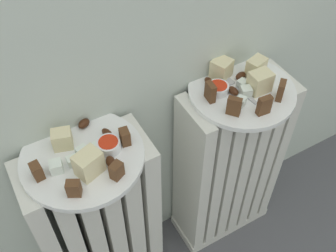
# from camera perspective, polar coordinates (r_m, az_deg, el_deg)

# --- Properties ---
(radiator_left) EXTENTS (0.28, 0.13, 0.55)m
(radiator_left) POSITION_cam_1_polar(r_m,az_deg,el_deg) (1.04, -9.44, -14.09)
(radiator_left) COLOR silver
(radiator_left) RESTS_ON ground_plane
(radiator_right) EXTENTS (0.28, 0.13, 0.55)m
(radiator_right) POSITION_cam_1_polar(r_m,az_deg,el_deg) (1.14, 8.39, -5.78)
(radiator_right) COLOR silver
(radiator_right) RESTS_ON ground_plane
(plate_left) EXTENTS (0.24, 0.24, 0.01)m
(plate_left) POSITION_cam_1_polar(r_m,az_deg,el_deg) (0.80, -11.93, -4.27)
(plate_left) COLOR white
(plate_left) RESTS_ON radiator_left
(plate_right) EXTENTS (0.24, 0.24, 0.01)m
(plate_right) POSITION_cam_1_polar(r_m,az_deg,el_deg) (0.93, 10.32, 4.87)
(plate_right) COLOR white
(plate_right) RESTS_ON radiator_right
(dark_cake_slice_left_0) EXTENTS (0.02, 0.03, 0.03)m
(dark_cake_slice_left_0) POSITION_cam_1_polar(r_m,az_deg,el_deg) (0.77, -17.94, -6.06)
(dark_cake_slice_left_0) COLOR #56351E
(dark_cake_slice_left_0) RESTS_ON plate_left
(dark_cake_slice_left_1) EXTENTS (0.03, 0.03, 0.03)m
(dark_cake_slice_left_1) POSITION_cam_1_polar(r_m,az_deg,el_deg) (0.73, -13.11, -8.55)
(dark_cake_slice_left_1) COLOR #56351E
(dark_cake_slice_left_1) RESTS_ON plate_left
(dark_cake_slice_left_2) EXTENTS (0.03, 0.03, 0.03)m
(dark_cake_slice_left_2) POSITION_cam_1_polar(r_m,az_deg,el_deg) (0.74, -7.24, -6.24)
(dark_cake_slice_left_2) COLOR #56351E
(dark_cake_slice_left_2) RESTS_ON plate_left
(dark_cake_slice_left_3) EXTENTS (0.02, 0.03, 0.03)m
(dark_cake_slice_left_3) POSITION_cam_1_polar(r_m,az_deg,el_deg) (0.79, -6.08, -1.52)
(dark_cake_slice_left_3) COLOR #56351E
(dark_cake_slice_left_3) RESTS_ON plate_left
(marble_cake_slice_left_0) EXTENTS (0.06, 0.05, 0.05)m
(marble_cake_slice_left_0) POSITION_cam_1_polar(r_m,az_deg,el_deg) (0.75, -11.09, -5.23)
(marble_cake_slice_left_0) COLOR beige
(marble_cake_slice_left_0) RESTS_ON plate_left
(marble_cake_slice_left_1) EXTENTS (0.04, 0.04, 0.04)m
(marble_cake_slice_left_1) POSITION_cam_1_polar(r_m,az_deg,el_deg) (0.81, -14.66, -1.81)
(marble_cake_slice_left_1) COLOR beige
(marble_cake_slice_left_1) RESTS_ON plate_left
(turkish_delight_left_0) EXTENTS (0.02, 0.02, 0.02)m
(turkish_delight_left_0) POSITION_cam_1_polar(r_m,az_deg,el_deg) (0.78, -13.33, -4.79)
(turkish_delight_left_0) COLOR white
(turkish_delight_left_0) RESTS_ON plate_left
(turkish_delight_left_1) EXTENTS (0.03, 0.03, 0.02)m
(turkish_delight_left_1) POSITION_cam_1_polar(r_m,az_deg,el_deg) (0.79, -11.89, -3.62)
(turkish_delight_left_1) COLOR white
(turkish_delight_left_1) RESTS_ON plate_left
(turkish_delight_left_2) EXTENTS (0.03, 0.03, 0.02)m
(turkish_delight_left_2) POSITION_cam_1_polar(r_m,az_deg,el_deg) (0.78, -15.45, -5.51)
(turkish_delight_left_2) COLOR white
(turkish_delight_left_2) RESTS_ON plate_left
(turkish_delight_left_3) EXTENTS (0.03, 0.03, 0.02)m
(turkish_delight_left_3) POSITION_cam_1_polar(r_m,az_deg,el_deg) (0.79, -10.17, -3.32)
(turkish_delight_left_3) COLOR white
(turkish_delight_left_3) RESTS_ON plate_left
(medjool_date_left_0) EXTENTS (0.02, 0.03, 0.02)m
(medjool_date_left_0) POSITION_cam_1_polar(r_m,az_deg,el_deg) (0.77, -8.06, -5.00)
(medjool_date_left_0) COLOR #3D1E0F
(medjool_date_left_0) RESTS_ON plate_left
(medjool_date_left_1) EXTENTS (0.03, 0.03, 0.02)m
(medjool_date_left_1) POSITION_cam_1_polar(r_m,az_deg,el_deg) (0.84, -11.74, 0.33)
(medjool_date_left_1) COLOR #3D1E0F
(medjool_date_left_1) RESTS_ON plate_left
(medjool_date_left_2) EXTENTS (0.02, 0.03, 0.02)m
(medjool_date_left_2) POSITION_cam_1_polar(r_m,az_deg,el_deg) (0.81, -8.53, -1.05)
(medjool_date_left_2) COLOR #3D1E0F
(medjool_date_left_2) RESTS_ON plate_left
(jam_bowl_left) EXTENTS (0.05, 0.05, 0.02)m
(jam_bowl_left) POSITION_cam_1_polar(r_m,az_deg,el_deg) (0.79, -8.34, -2.66)
(jam_bowl_left) COLOR white
(jam_bowl_left) RESTS_ON plate_left
(dark_cake_slice_right_0) EXTENTS (0.02, 0.03, 0.04)m
(dark_cake_slice_right_0) POSITION_cam_1_polar(r_m,az_deg,el_deg) (0.87, 5.97, 4.78)
(dark_cake_slice_right_0) COLOR #56351E
(dark_cake_slice_right_0) RESTS_ON plate_right
(dark_cake_slice_right_1) EXTENTS (0.03, 0.03, 0.04)m
(dark_cake_slice_right_1) POSITION_cam_1_polar(r_m,az_deg,el_deg) (0.85, 9.26, 2.75)
(dark_cake_slice_right_1) COLOR #56351E
(dark_cake_slice_right_1) RESTS_ON plate_right
(dark_cake_slice_right_2) EXTENTS (0.03, 0.02, 0.04)m
(dark_cake_slice_right_2) POSITION_cam_1_polar(r_m,az_deg,el_deg) (0.86, 13.38, 2.81)
(dark_cake_slice_right_2) COLOR #56351E
(dark_cake_slice_right_2) RESTS_ON plate_right
(dark_cake_slice_right_3) EXTENTS (0.03, 0.03, 0.04)m
(dark_cake_slice_right_3) POSITION_cam_1_polar(r_m,az_deg,el_deg) (0.90, 15.58, 4.84)
(dark_cake_slice_right_3) COLOR #56351E
(dark_cake_slice_right_3) RESTS_ON plate_right
(marble_cake_slice_right_0) EXTENTS (0.05, 0.04, 0.05)m
(marble_cake_slice_right_0) POSITION_cam_1_polar(r_m,az_deg,el_deg) (0.91, 12.79, 6.07)
(marble_cake_slice_right_0) COLOR beige
(marble_cake_slice_right_0) RESTS_ON plate_right
(marble_cake_slice_right_1) EXTENTS (0.05, 0.05, 0.04)m
(marble_cake_slice_right_1) POSITION_cam_1_polar(r_m,az_deg,el_deg) (0.93, 7.51, 8.03)
(marble_cake_slice_right_1) COLOR beige
(marble_cake_slice_right_1) RESTS_ON plate_right
(marble_cake_slice_right_2) EXTENTS (0.05, 0.04, 0.04)m
(marble_cake_slice_right_2) POSITION_cam_1_polar(r_m,az_deg,el_deg) (0.95, 12.27, 8.05)
(marble_cake_slice_right_2) COLOR beige
(marble_cake_slice_right_2) RESTS_ON plate_right
(turkish_delight_right_0) EXTENTS (0.02, 0.02, 0.02)m
(turkish_delight_right_0) POSITION_cam_1_polar(r_m,az_deg,el_deg) (0.92, 10.38, 5.80)
(turkish_delight_right_0) COLOR white
(turkish_delight_right_0) RESTS_ON plate_right
(turkish_delight_right_1) EXTENTS (0.03, 0.03, 0.02)m
(turkish_delight_right_1) POSITION_cam_1_polar(r_m,az_deg,el_deg) (0.88, 10.20, 3.46)
(turkish_delight_right_1) COLOR white
(turkish_delight_right_1) RESTS_ON plate_right
(turkish_delight_right_2) EXTENTS (0.03, 0.03, 0.02)m
(turkish_delight_right_2) POSITION_cam_1_polar(r_m,az_deg,el_deg) (0.90, 10.89, 4.76)
(turkish_delight_right_2) COLOR white
(turkish_delight_right_2) RESTS_ON plate_right
(medjool_date_right_0) EXTENTS (0.02, 0.03, 0.02)m
(medjool_date_right_0) POSITION_cam_1_polar(r_m,az_deg,el_deg) (0.90, 9.16, 4.90)
(medjool_date_right_0) COLOR #3D1E0F
(medjool_date_right_0) RESTS_ON plate_right
(medjool_date_right_1) EXTENTS (0.02, 0.03, 0.02)m
(medjool_date_right_1) POSITION_cam_1_polar(r_m,az_deg,el_deg) (0.92, 5.81, 6.23)
(medjool_date_right_1) COLOR #3D1E0F
(medjool_date_right_1) RESTS_ON plate_right
(medjool_date_right_2) EXTENTS (0.03, 0.02, 0.02)m
(medjool_date_right_2) POSITION_cam_1_polar(r_m,az_deg,el_deg) (0.94, 10.18, 6.97)
(medjool_date_right_2) COLOR #3D1E0F
(medjool_date_right_2) RESTS_ON plate_right
(jam_bowl_right) EXTENTS (0.05, 0.05, 0.02)m
(jam_bowl_right) POSITION_cam_1_polar(r_m,az_deg,el_deg) (0.90, 7.06, 5.30)
(jam_bowl_right) COLOR white
(jam_bowl_right) RESTS_ON plate_right
(fork) EXTENTS (0.03, 0.10, 0.00)m
(fork) POSITION_cam_1_polar(r_m,az_deg,el_deg) (0.92, 9.80, 5.14)
(fork) COLOR #B7B7BC
(fork) RESTS_ON plate_right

